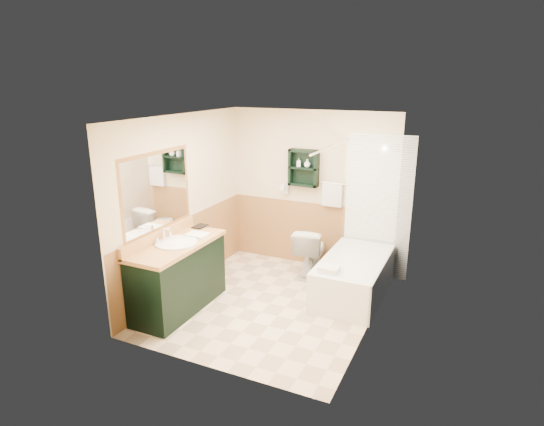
{
  "coord_description": "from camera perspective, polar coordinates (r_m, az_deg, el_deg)",
  "views": [
    {
      "loc": [
        2.28,
        -4.86,
        2.84
      ],
      "look_at": [
        -0.06,
        0.2,
        1.18
      ],
      "focal_mm": 30.0,
      "sensor_mm": 36.0,
      "label": 1
    }
  ],
  "objects": [
    {
      "name": "hair_dryer",
      "position": [
        7.03,
        1.71,
        3.11
      ],
      "size": [
        0.1,
        0.24,
        0.18
      ],
      "primitive_type": null,
      "color": "silver",
      "rests_on": "back_wall"
    },
    {
      "name": "curtain_rod",
      "position": [
        5.94,
        7.52,
        8.33
      ],
      "size": [
        0.03,
        1.6,
        0.03
      ],
      "primitive_type": "cylinder",
      "rotation": [
        1.57,
        0.0,
        0.0
      ],
      "color": "silver",
      "rests_on": "back_wall"
    },
    {
      "name": "mirror_frame",
      "position": [
        5.74,
        -14.25,
        2.59
      ],
      "size": [
        1.3,
        1.3,
        1.0
      ],
      "primitive_type": null,
      "color": "#966331",
      "rests_on": "left_wall"
    },
    {
      "name": "wainscot_left",
      "position": [
        6.46,
        -10.68,
        -4.92
      ],
      "size": [
        2.98,
        2.98,
        1.0
      ],
      "primitive_type": null,
      "color": "#B28048",
      "rests_on": "left_wall"
    },
    {
      "name": "soap_bottle_a",
      "position": [
        6.84,
        3.37,
        6.08
      ],
      "size": [
        0.1,
        0.14,
        0.06
      ],
      "primitive_type": "imported",
      "rotation": [
        0.0,
        0.0,
        0.33
      ],
      "color": "silver",
      "rests_on": "wall_shelf"
    },
    {
      "name": "vanity",
      "position": [
        5.89,
        -11.67,
        -7.79
      ],
      "size": [
        0.59,
        1.4,
        0.89
      ],
      "primitive_type": "cube",
      "color": "black",
      "rests_on": "ground"
    },
    {
      "name": "toilet",
      "position": [
        6.81,
        4.87,
        -4.79
      ],
      "size": [
        0.5,
        0.79,
        0.73
      ],
      "primitive_type": "imported",
      "rotation": [
        0.0,
        0.0,
        3.26
      ],
      "color": "silver",
      "rests_on": "ground"
    },
    {
      "name": "back_wall",
      "position": [
        6.97,
        5.03,
        2.93
      ],
      "size": [
        2.6,
        0.04,
        2.4
      ],
      "primitive_type": "cube",
      "color": "beige",
      "rests_on": "ground"
    },
    {
      "name": "tub_towel",
      "position": [
        5.7,
        7.17,
        -6.99
      ],
      "size": [
        0.24,
        0.2,
        0.07
      ],
      "primitive_type": "cube",
      "color": "white",
      "rests_on": "bathtub"
    },
    {
      "name": "towel_bar",
      "position": [
        6.76,
        7.65,
        3.73
      ],
      "size": [
        0.4,
        0.06,
        0.4
      ],
      "primitive_type": null,
      "color": "white",
      "rests_on": "back_wall"
    },
    {
      "name": "right_wall",
      "position": [
        5.22,
        12.97,
        -2.16
      ],
      "size": [
        0.04,
        3.0,
        2.4
      ],
      "primitive_type": "cube",
      "color": "beige",
      "rests_on": "ground"
    },
    {
      "name": "left_wall",
      "position": [
        6.27,
        -11.28,
        1.1
      ],
      "size": [
        0.04,
        3.0,
        2.4
      ],
      "primitive_type": "cube",
      "color": "beige",
      "rests_on": "ground"
    },
    {
      "name": "counter_towel",
      "position": [
        5.9,
        -9.33,
        -2.75
      ],
      "size": [
        0.27,
        0.21,
        0.04
      ],
      "primitive_type": "cube",
      "color": "white",
      "rests_on": "vanity"
    },
    {
      "name": "wainscot_back",
      "position": [
        7.14,
        4.79,
        -2.6
      ],
      "size": [
        2.58,
        2.58,
        1.0
      ],
      "primitive_type": null,
      "color": "#B28048",
      "rests_on": "back_wall"
    },
    {
      "name": "shower_curtain",
      "position": [
        6.27,
        7.71,
        0.83
      ],
      "size": [
        1.05,
        1.05,
        1.7
      ],
      "primitive_type": null,
      "color": "#BBA98D",
      "rests_on": "curtain_rod"
    },
    {
      "name": "floor",
      "position": [
        6.07,
        -0.27,
        -11.28
      ],
      "size": [
        3.0,
        3.0,
        0.0
      ],
      "primitive_type": "plane",
      "color": "beige",
      "rests_on": "ground"
    },
    {
      "name": "bathtub",
      "position": [
        6.27,
        10.23,
        -7.92
      ],
      "size": [
        0.8,
        1.5,
        0.53
      ],
      "primitive_type": "cube",
      "color": "silver",
      "rests_on": "ground"
    },
    {
      "name": "tile_accent",
      "position": [
        5.78,
        14.54,
        6.71
      ],
      "size": [
        1.5,
        1.5,
        0.1
      ],
      "primitive_type": null,
      "color": "#134231",
      "rests_on": "right_wall"
    },
    {
      "name": "mirror_glass",
      "position": [
        5.74,
        -14.21,
        2.58
      ],
      "size": [
        1.2,
        1.2,
        0.9
      ],
      "primitive_type": null,
      "color": "white",
      "rests_on": "left_wall"
    },
    {
      "name": "tile_back",
      "position": [
        6.7,
        13.13,
        0.67
      ],
      "size": [
        0.95,
        0.95,
        2.1
      ],
      "primitive_type": null,
      "color": "white",
      "rests_on": "back_wall"
    },
    {
      "name": "tile_right",
      "position": [
        5.97,
        14.04,
        -1.35
      ],
      "size": [
        1.5,
        1.5,
        2.1
      ],
      "primitive_type": null,
      "color": "white",
      "rests_on": "right_wall"
    },
    {
      "name": "soap_bottle_b",
      "position": [
        6.79,
        4.45,
        6.13
      ],
      "size": [
        0.11,
        0.13,
        0.09
      ],
      "primitive_type": "imported",
      "rotation": [
        0.0,
        0.0,
        -0.15
      ],
      "color": "silver",
      "rests_on": "wall_shelf"
    },
    {
      "name": "wall_shelf",
      "position": [
        6.82,
        3.98,
        5.67
      ],
      "size": [
        0.45,
        0.15,
        0.55
      ],
      "primitive_type": "cube",
      "color": "black",
      "rests_on": "back_wall"
    },
    {
      "name": "vanity_book",
      "position": [
        6.29,
        -9.62,
        -0.75
      ],
      "size": [
        0.15,
        0.03,
        0.21
      ],
      "primitive_type": "imported",
      "rotation": [
        0.0,
        0.0,
        -0.06
      ],
      "color": "black",
      "rests_on": "vanity"
    },
    {
      "name": "ceiling",
      "position": [
        5.38,
        -0.3,
        12.13
      ],
      "size": [
        2.6,
        3.0,
        0.04
      ],
      "primitive_type": "cube",
      "color": "white",
      "rests_on": "back_wall"
    }
  ]
}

